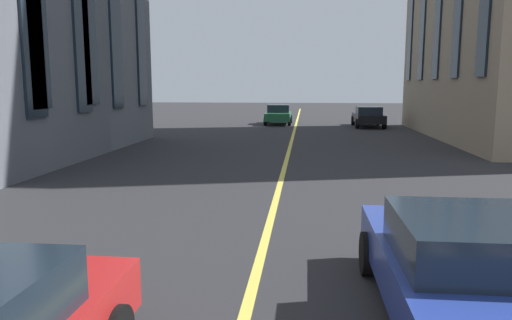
% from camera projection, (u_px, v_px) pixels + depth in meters
% --- Properties ---
extents(lane_centre_line, '(80.00, 0.16, 0.01)m').
position_uv_depth(lane_centre_line, '(287.00, 158.00, 18.64)').
color(lane_centre_line, '#D8C64C').
rests_on(lane_centre_line, ground_plane).
extents(car_black_trailing, '(4.40, 1.95, 1.37)m').
position_uv_depth(car_black_trailing, '(368.00, 116.00, 32.63)').
color(car_black_trailing, black).
rests_on(car_black_trailing, ground_plane).
extents(car_blue_oncoming, '(4.40, 1.95, 1.37)m').
position_uv_depth(car_blue_oncoming, '(464.00, 269.00, 5.52)').
color(car_blue_oncoming, navy).
rests_on(car_blue_oncoming, ground_plane).
extents(car_green_parked_a, '(3.90, 1.89, 1.40)m').
position_uv_depth(car_green_parked_a, '(278.00, 114.00, 34.89)').
color(car_green_parked_a, '#1E6038').
rests_on(car_green_parked_a, ground_plane).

